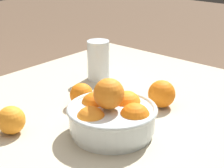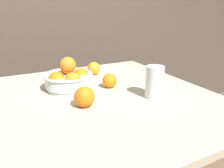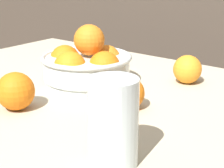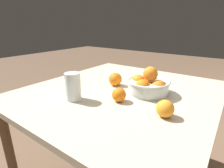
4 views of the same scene
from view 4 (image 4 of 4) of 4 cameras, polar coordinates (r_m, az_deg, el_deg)
The scene contains 6 objects.
dining_table at distance 1.06m, azimuth 2.98°, elevation -5.72°, with size 1.10×1.02×0.72m.
fruit_bowl at distance 0.98m, azimuth 11.67°, elevation -0.17°, with size 0.23×0.23×0.15m.
juice_glass at distance 0.90m, azimuth -12.57°, elevation -1.32°, with size 0.08×0.08×0.14m.
orange_loose_near_bowl at distance 1.09m, azimuth 1.10°, elevation 1.57°, with size 0.08×0.08×0.08m, color orange.
orange_loose_front at distance 0.76m, azimuth 16.92°, elevation -7.69°, with size 0.07×0.07×0.07m, color orange.
orange_loose_aside at distance 0.86m, azimuth 2.28°, elevation -3.52°, with size 0.07×0.07×0.07m, color orange.
Camera 4 is at (0.81, 0.52, 1.09)m, focal length 28.00 mm.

